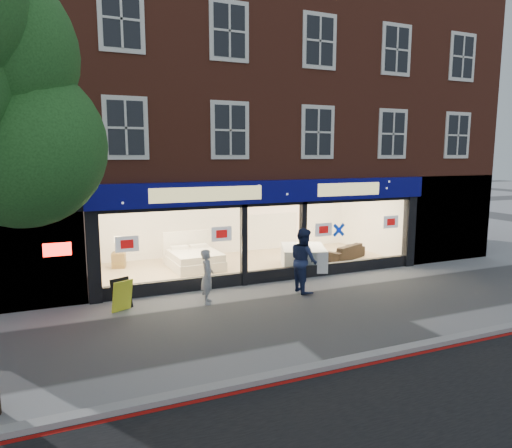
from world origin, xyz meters
TOP-DOWN VIEW (x-y plane):
  - ground at (0.00, 0.00)m, footprint 120.00×120.00m
  - kerb_line at (0.00, -3.10)m, footprint 60.00×0.10m
  - kerb_stone at (0.00, -2.90)m, footprint 60.00×0.25m
  - showroom_floor at (0.00, 5.25)m, footprint 11.00×4.50m
  - building at (-0.02, 6.93)m, footprint 19.00×8.26m
  - display_bed at (-2.01, 5.50)m, footprint 1.81×2.16m
  - bedside_table at (-4.48, 6.50)m, footprint 0.55×0.55m
  - mattress_stack at (1.60, 4.00)m, footprint 2.09×2.30m
  - sofa at (3.70, 4.56)m, footprint 2.07×1.49m
  - a_board at (-4.90, 2.05)m, footprint 0.66×0.56m
  - pedestrian_grey at (-2.64, 1.77)m, footprint 0.53×0.64m
  - pedestrian_blue at (0.34, 1.69)m, footprint 0.76×0.96m

SIDE VIEW (x-z plane):
  - ground at x=0.00m, z-range 0.00..0.00m
  - kerb_line at x=0.00m, z-range 0.00..0.01m
  - showroom_floor at x=0.00m, z-range 0.00..0.10m
  - kerb_stone at x=0.00m, z-range 0.00..0.12m
  - bedside_table at x=-4.48m, z-range 0.10..0.65m
  - sofa at x=3.70m, z-range 0.10..0.66m
  - display_bed at x=-2.01m, z-range -0.16..1.02m
  - a_board at x=-4.90m, z-range 0.00..0.86m
  - mattress_stack at x=1.60m, z-range 0.10..0.84m
  - pedestrian_grey at x=-2.64m, z-range 0.00..1.52m
  - pedestrian_blue at x=0.34m, z-range 0.00..1.94m
  - building at x=-0.02m, z-range 1.52..11.82m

